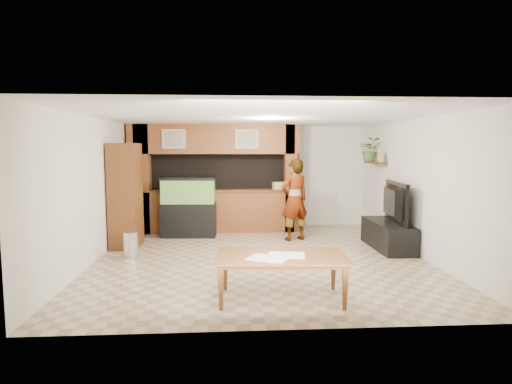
{
  "coord_description": "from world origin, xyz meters",
  "views": [
    {
      "loc": [
        -0.58,
        -7.86,
        2.05
      ],
      "look_at": [
        -0.04,
        0.6,
        1.17
      ],
      "focal_mm": 30.0,
      "sensor_mm": 36.0,
      "label": 1
    }
  ],
  "objects": [
    {
      "name": "wall_right",
      "position": [
        3.0,
        0.0,
        1.3
      ],
      "size": [
        0.0,
        6.5,
        6.5
      ],
      "primitive_type": "plane",
      "rotation": [
        1.57,
        0.0,
        -1.57
      ],
      "color": "silver",
      "rests_on": "floor"
    },
    {
      "name": "wall_shelf",
      "position": [
        2.85,
        1.95,
        1.7
      ],
      "size": [
        0.25,
        0.9,
        0.04
      ],
      "primitive_type": "cube",
      "color": "brown",
      "rests_on": "wall_right"
    },
    {
      "name": "floor",
      "position": [
        0.0,
        0.0,
        0.0
      ],
      "size": [
        6.5,
        6.5,
        0.0
      ],
      "primitive_type": "plane",
      "color": "tan",
      "rests_on": "ground"
    },
    {
      "name": "television",
      "position": [
        2.65,
        0.52,
        0.96
      ],
      "size": [
        0.34,
        1.45,
        0.83
      ],
      "primitive_type": "imported",
      "rotation": [
        0.0,
        0.0,
        1.46
      ],
      "color": "black",
      "rests_on": "tv_stand"
    },
    {
      "name": "tv_stand",
      "position": [
        2.65,
        0.52,
        0.27
      ],
      "size": [
        0.6,
        1.63,
        0.54
      ],
      "primitive_type": "cube",
      "color": "black",
      "rests_on": "floor"
    },
    {
      "name": "ceiling",
      "position": [
        0.0,
        0.0,
        2.6
      ],
      "size": [
        6.5,
        6.5,
        0.0
      ],
      "primitive_type": "plane",
      "color": "white",
      "rests_on": "wall_back"
    },
    {
      "name": "photo_frame",
      "position": [
        2.85,
        1.62,
        1.83
      ],
      "size": [
        0.06,
        0.17,
        0.22
      ],
      "primitive_type": "cube",
      "rotation": [
        0.0,
        0.0,
        0.17
      ],
      "color": "tan",
      "rests_on": "wall_shelf"
    },
    {
      "name": "potted_plant",
      "position": [
        2.82,
        2.27,
        2.0
      ],
      "size": [
        0.62,
        0.57,
        0.56
      ],
      "primitive_type": "imported",
      "rotation": [
        0.0,
        0.0,
        -0.31
      ],
      "color": "#3D692A",
      "rests_on": "wall_shelf"
    },
    {
      "name": "wall_back",
      "position": [
        0.0,
        3.25,
        1.3
      ],
      "size": [
        6.0,
        0.0,
        6.0
      ],
      "primitive_type": "plane",
      "rotation": [
        1.57,
        0.0,
        0.0
      ],
      "color": "silver",
      "rests_on": "floor"
    },
    {
      "name": "person",
      "position": [
        0.87,
        1.44,
        0.9
      ],
      "size": [
        0.77,
        0.65,
        1.8
      ],
      "primitive_type": "imported",
      "rotation": [
        0.0,
        0.0,
        3.54
      ],
      "color": "#A57D5A",
      "rests_on": "floor"
    },
    {
      "name": "counter_box",
      "position": [
        0.62,
        2.45,
        1.13
      ],
      "size": [
        0.29,
        0.22,
        0.18
      ],
      "primitive_type": "cube",
      "rotation": [
        0.0,
        0.0,
        0.19
      ],
      "color": "tan",
      "rests_on": "partition"
    },
    {
      "name": "dining_table",
      "position": [
        0.12,
        -2.31,
        0.31
      ],
      "size": [
        1.79,
        1.07,
        0.61
      ],
      "primitive_type": "imported",
      "rotation": [
        0.0,
        0.0,
        -0.06
      ],
      "color": "brown",
      "rests_on": "floor"
    },
    {
      "name": "partition",
      "position": [
        -0.95,
        2.64,
        1.31
      ],
      "size": [
        4.2,
        0.99,
        2.6
      ],
      "color": "brown",
      "rests_on": "floor"
    },
    {
      "name": "aquarium",
      "position": [
        -1.51,
        1.95,
        0.67
      ],
      "size": [
        1.24,
        0.47,
        1.38
      ],
      "rotation": [
        0.0,
        0.0,
        -0.06
      ],
      "color": "black",
      "rests_on": "floor"
    },
    {
      "name": "wall_left",
      "position": [
        -3.0,
        0.0,
        1.3
      ],
      "size": [
        0.0,
        6.5,
        6.5
      ],
      "primitive_type": "plane",
      "rotation": [
        1.57,
        0.0,
        1.57
      ],
      "color": "silver",
      "rests_on": "floor"
    },
    {
      "name": "wall_clock",
      "position": [
        -2.97,
        1.0,
        1.9
      ],
      "size": [
        0.05,
        0.25,
        0.25
      ],
      "color": "black",
      "rests_on": "wall_left"
    },
    {
      "name": "microphone",
      "position": [
        0.92,
        1.28,
        1.85
      ],
      "size": [
        0.04,
        0.1,
        0.16
      ],
      "primitive_type": "cylinder",
      "rotation": [
        0.44,
        0.0,
        0.0
      ],
      "color": "black",
      "rests_on": "person"
    },
    {
      "name": "trash_can",
      "position": [
        -2.4,
        0.07,
        0.24
      ],
      "size": [
        0.27,
        0.27,
        0.49
      ],
      "primitive_type": "cylinder",
      "color": "#B2B2B7",
      "rests_on": "floor"
    },
    {
      "name": "newspaper_a",
      "position": [
        -0.08,
        -2.43,
        0.61
      ],
      "size": [
        0.61,
        0.54,
        0.01
      ],
      "primitive_type": "cube",
      "rotation": [
        0.0,
        0.0,
        -0.43
      ],
      "color": "silver",
      "rests_on": "dining_table"
    },
    {
      "name": "newspaper_b",
      "position": [
        0.18,
        -2.28,
        0.61
      ],
      "size": [
        0.54,
        0.43,
        0.01
      ],
      "primitive_type": "cube",
      "rotation": [
        0.0,
        0.0,
        -0.16
      ],
      "color": "silver",
      "rests_on": "dining_table"
    },
    {
      "name": "pantry_cabinet",
      "position": [
        -2.7,
        1.03,
        1.07
      ],
      "size": [
        0.53,
        0.87,
        2.14
      ],
      "primitive_type": "cube",
      "color": "brown",
      "rests_on": "floor"
    }
  ]
}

